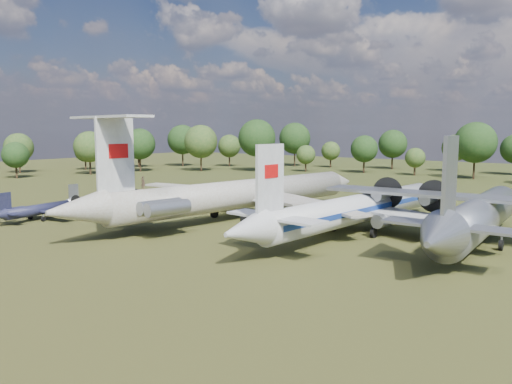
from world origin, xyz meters
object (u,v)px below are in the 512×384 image
Objects in this scene: an12_transport at (478,222)px; person_on_il62 at (143,183)px; small_prop_west at (38,212)px; il62_airliner at (241,200)px; small_prop_northwest at (102,201)px; tu104_jet at (358,214)px.

an12_transport is 38.58m from person_on_il62.
person_on_il62 is at bearing -0.38° from small_prop_west.
person_on_il62 is (-2.80, -15.36, 3.57)m from il62_airliner.
person_on_il62 reaches higher than il62_airliner.
small_prop_northwest is 9.16× the size of person_on_il62.
il62_airliner is at bearing -110.15° from person_on_il62.
an12_transport reaches higher than small_prop_northwest.
small_prop_west is at bearing -160.54° from an12_transport.
tu104_jet is 13.57m from an12_transport.
tu104_jet is 42.51m from small_prop_northwest.
person_on_il62 is (19.57, 2.29, 5.24)m from small_prop_west.
an12_transport is 2.81× the size of small_prop_northwest.
an12_transport is 25.76× the size of person_on_il62.
small_prop_northwest is at bearing -156.86° from il62_airliner.
il62_airliner is 1.41× the size of an12_transport.
person_on_il62 is at bearing -153.29° from an12_transport.
small_prop_west is 1.06× the size of small_prop_northwest.
small_prop_northwest is 24.30m from person_on_il62.
il62_airliner is 3.73× the size of small_prop_west.
an12_transport is at bearing 13.85° from small_prop_west.
tu104_jet is at bearing 13.34° from il62_airliner.
an12_transport is 57.21m from small_prop_west.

